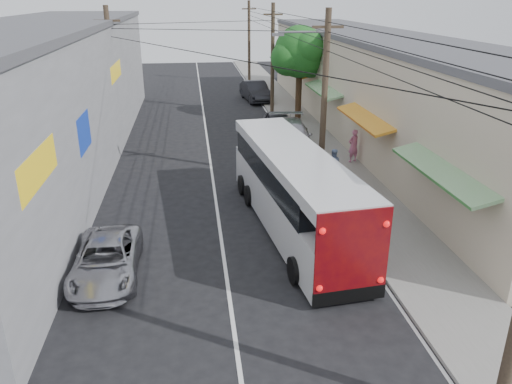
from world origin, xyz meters
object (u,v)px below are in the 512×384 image
Objects in this scene: parked_car_far at (256,91)px; pedestrian_far at (333,165)px; jeepney at (107,260)px; pedestrian_near at (353,146)px; parked_suv at (289,137)px; coach_bus at (293,189)px; parked_car_mid at (279,125)px.

pedestrian_far reaches higher than parked_car_far.
jeepney is 15.32m from pedestrian_near.
pedestrian_near reaches higher than parked_suv.
pedestrian_near is at bearing 50.89° from coach_bus.
parked_suv reaches higher than parked_car_mid.
pedestrian_near is (3.00, -17.70, 0.18)m from parked_car_far.
coach_bus reaches higher than parked_suv.
jeepney is 12.16m from pedestrian_far.
pedestrian_far is at bearing -80.28° from parked_car_mid.
coach_bus is at bearing -95.25° from parked_car_mid.
jeepney is at bearing 40.84° from pedestrian_far.
parked_car_far is 2.83× the size of pedestrian_near.
coach_bus is at bearing -101.26° from parked_car_far.
parked_car_far is at bearing 92.31° from parked_car_mid.
coach_bus is 6.25× the size of pedestrian_near.
coach_bus reaches higher than parked_car_far.
jeepney is (-6.61, -2.79, -1.01)m from coach_bus.
pedestrian_far is (1.14, -20.40, 0.08)m from parked_car_far.
coach_bus reaches higher than jeepney.
coach_bus is at bearing 21.99° from jeepney.
parked_suv is at bearing -75.09° from pedestrian_far.
parked_suv is 15.19m from parked_car_far.
parked_car_far is (8.40, 27.92, 0.21)m from jeepney.
parked_car_far is 3.17× the size of pedestrian_far.
pedestrian_far is at bearing -71.09° from parked_suv.
parked_car_mid is (0.00, 3.56, -0.13)m from parked_suv.
parked_car_mid is 0.89× the size of parked_car_far.
pedestrian_far is (9.54, 7.53, 0.30)m from jeepney.
coach_bus reaches higher than pedestrian_near.
parked_car_mid is at bearing 76.15° from coach_bus.
parked_suv is at bearing 73.49° from coach_bus.
parked_suv is at bearing -87.69° from parked_car_mid.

